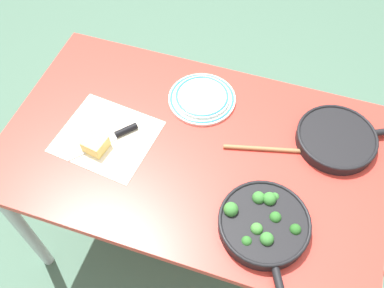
# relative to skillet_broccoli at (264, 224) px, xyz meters

# --- Properties ---
(ground_plane) EXTENTS (14.00, 14.00, 0.00)m
(ground_plane) POSITION_rel_skillet_broccoli_xyz_m (-0.31, 0.22, -0.81)
(ground_plane) COLOR #476B56
(dining_table_red) EXTENTS (1.36, 0.82, 0.78)m
(dining_table_red) POSITION_rel_skillet_broccoli_xyz_m (-0.31, 0.22, -0.11)
(dining_table_red) COLOR red
(dining_table_red) RESTS_ON ground_plane
(skillet_broccoli) EXTENTS (0.29, 0.41, 0.08)m
(skillet_broccoli) POSITION_rel_skillet_broccoli_xyz_m (0.00, 0.00, 0.00)
(skillet_broccoli) COLOR black
(skillet_broccoli) RESTS_ON dining_table_red
(skillet_eggs) EXTENTS (0.41, 0.29, 0.04)m
(skillet_eggs) POSITION_rel_skillet_broccoli_xyz_m (0.17, 0.40, -0.01)
(skillet_eggs) COLOR black
(skillet_eggs) RESTS_ON dining_table_red
(wooden_spoon) EXTENTS (0.40, 0.13, 0.02)m
(wooden_spoon) POSITION_rel_skillet_broccoli_xyz_m (0.04, 0.31, -0.02)
(wooden_spoon) COLOR #996B42
(wooden_spoon) RESTS_ON dining_table_red
(parchment_sheet) EXTENTS (0.36, 0.33, 0.00)m
(parchment_sheet) POSITION_rel_skillet_broccoli_xyz_m (-0.62, 0.17, -0.03)
(parchment_sheet) COLOR beige
(parchment_sheet) RESTS_ON dining_table_red
(grater_knife) EXTENTS (0.20, 0.22, 0.02)m
(grater_knife) POSITION_rel_skillet_broccoli_xyz_m (-0.59, 0.17, -0.02)
(grater_knife) COLOR silver
(grater_knife) RESTS_ON dining_table_red
(cheese_block) EXTENTS (0.09, 0.09, 0.05)m
(cheese_block) POSITION_rel_skillet_broccoli_xyz_m (-0.63, 0.11, -0.00)
(cheese_block) COLOR #EACC66
(cheese_block) RESTS_ON dining_table_red
(dinner_plate_stack) EXTENTS (0.26, 0.26, 0.03)m
(dinner_plate_stack) POSITION_rel_skillet_broccoli_xyz_m (-0.34, 0.44, -0.02)
(dinner_plate_stack) COLOR silver
(dinner_plate_stack) RESTS_ON dining_table_red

